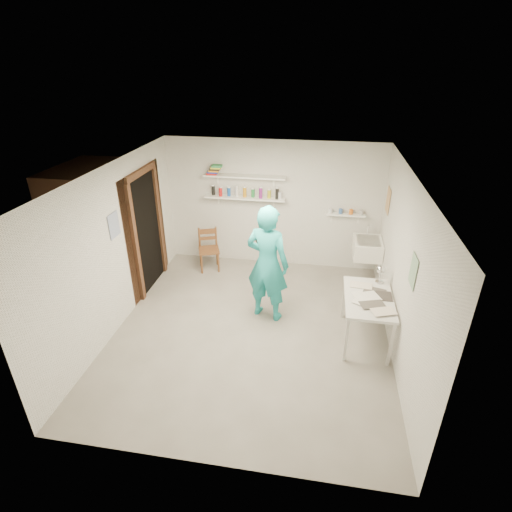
% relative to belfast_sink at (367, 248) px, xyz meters
% --- Properties ---
extents(floor, '(4.00, 4.50, 0.02)m').
position_rel_belfast_sink_xyz_m(floor, '(-1.75, -1.70, -0.71)').
color(floor, slate).
rests_on(floor, ground).
extents(ceiling, '(4.00, 4.50, 0.02)m').
position_rel_belfast_sink_xyz_m(ceiling, '(-1.75, -1.70, 1.71)').
color(ceiling, silver).
rests_on(ceiling, wall_back).
extents(wall_back, '(4.00, 0.02, 2.40)m').
position_rel_belfast_sink_xyz_m(wall_back, '(-1.75, 0.56, 0.50)').
color(wall_back, silver).
rests_on(wall_back, ground).
extents(wall_front, '(4.00, 0.02, 2.40)m').
position_rel_belfast_sink_xyz_m(wall_front, '(-1.75, -3.96, 0.50)').
color(wall_front, silver).
rests_on(wall_front, ground).
extents(wall_left, '(0.02, 4.50, 2.40)m').
position_rel_belfast_sink_xyz_m(wall_left, '(-3.76, -1.70, 0.50)').
color(wall_left, silver).
rests_on(wall_left, ground).
extents(wall_right, '(0.02, 4.50, 2.40)m').
position_rel_belfast_sink_xyz_m(wall_right, '(0.26, -1.70, 0.50)').
color(wall_right, silver).
rests_on(wall_right, ground).
extents(doorway_recess, '(0.02, 0.90, 2.00)m').
position_rel_belfast_sink_xyz_m(doorway_recess, '(-3.74, -0.65, 0.30)').
color(doorway_recess, black).
rests_on(doorway_recess, wall_left).
extents(corridor_box, '(1.40, 1.50, 2.10)m').
position_rel_belfast_sink_xyz_m(corridor_box, '(-4.45, -0.65, 0.35)').
color(corridor_box, brown).
rests_on(corridor_box, ground).
extents(door_lintel, '(0.06, 1.05, 0.10)m').
position_rel_belfast_sink_xyz_m(door_lintel, '(-3.72, -0.65, 1.35)').
color(door_lintel, brown).
rests_on(door_lintel, wall_left).
extents(door_jamb_near, '(0.06, 0.10, 2.00)m').
position_rel_belfast_sink_xyz_m(door_jamb_near, '(-3.72, -1.15, 0.30)').
color(door_jamb_near, brown).
rests_on(door_jamb_near, ground).
extents(door_jamb_far, '(0.06, 0.10, 2.00)m').
position_rel_belfast_sink_xyz_m(door_jamb_far, '(-3.72, -0.15, 0.30)').
color(door_jamb_far, brown).
rests_on(door_jamb_far, ground).
extents(shelf_lower, '(1.50, 0.22, 0.03)m').
position_rel_belfast_sink_xyz_m(shelf_lower, '(-2.25, 0.43, 0.65)').
color(shelf_lower, white).
rests_on(shelf_lower, wall_back).
extents(shelf_upper, '(1.50, 0.22, 0.03)m').
position_rel_belfast_sink_xyz_m(shelf_upper, '(-2.25, 0.43, 1.05)').
color(shelf_upper, white).
rests_on(shelf_upper, wall_back).
extents(ledge_shelf, '(0.70, 0.14, 0.03)m').
position_rel_belfast_sink_xyz_m(ledge_shelf, '(-0.40, 0.47, 0.42)').
color(ledge_shelf, white).
rests_on(ledge_shelf, wall_back).
extents(poster_left, '(0.01, 0.28, 0.36)m').
position_rel_belfast_sink_xyz_m(poster_left, '(-3.74, -1.65, 0.85)').
color(poster_left, '#334C7F').
rests_on(poster_left, wall_left).
extents(poster_right_a, '(0.01, 0.34, 0.42)m').
position_rel_belfast_sink_xyz_m(poster_right_a, '(0.24, 0.10, 0.85)').
color(poster_right_a, '#995933').
rests_on(poster_right_a, wall_right).
extents(poster_right_b, '(0.01, 0.30, 0.38)m').
position_rel_belfast_sink_xyz_m(poster_right_b, '(0.24, -2.25, 0.80)').
color(poster_right_b, '#3F724C').
rests_on(poster_right_b, wall_right).
extents(belfast_sink, '(0.48, 0.60, 0.30)m').
position_rel_belfast_sink_xyz_m(belfast_sink, '(0.00, 0.00, 0.00)').
color(belfast_sink, white).
rests_on(belfast_sink, wall_right).
extents(man, '(0.77, 0.61, 1.84)m').
position_rel_belfast_sink_xyz_m(man, '(-1.58, -1.28, 0.22)').
color(man, teal).
rests_on(man, ground).
extents(wall_clock, '(0.33, 0.13, 0.33)m').
position_rel_belfast_sink_xyz_m(wall_clock, '(-1.64, -1.07, 0.53)').
color(wall_clock, '#CFBC8D').
rests_on(wall_clock, man).
extents(wooden_chair, '(0.48, 0.47, 0.81)m').
position_rel_belfast_sink_xyz_m(wooden_chair, '(-2.88, 0.05, -0.30)').
color(wooden_chair, brown).
rests_on(wooden_chair, ground).
extents(work_table, '(0.65, 1.09, 0.72)m').
position_rel_belfast_sink_xyz_m(work_table, '(-0.11, -1.65, -0.34)').
color(work_table, silver).
rests_on(work_table, ground).
extents(desk_lamp, '(0.14, 0.14, 0.14)m').
position_rel_belfast_sink_xyz_m(desk_lamp, '(0.07, -1.21, 0.24)').
color(desk_lamp, silver).
rests_on(desk_lamp, work_table).
extents(spray_cans, '(1.31, 0.06, 0.17)m').
position_rel_belfast_sink_xyz_m(spray_cans, '(-2.25, 0.43, 0.75)').
color(spray_cans, black).
rests_on(spray_cans, shelf_lower).
extents(book_stack, '(0.28, 0.14, 0.17)m').
position_rel_belfast_sink_xyz_m(book_stack, '(-2.80, 0.43, 1.15)').
color(book_stack, red).
rests_on(book_stack, shelf_upper).
extents(ledge_pots, '(0.48, 0.07, 0.09)m').
position_rel_belfast_sink_xyz_m(ledge_pots, '(-0.40, 0.47, 0.48)').
color(ledge_pots, silver).
rests_on(ledge_pots, ledge_shelf).
extents(papers, '(0.30, 0.22, 0.03)m').
position_rel_belfast_sink_xyz_m(papers, '(-0.11, -1.65, 0.04)').
color(papers, silver).
rests_on(papers, work_table).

